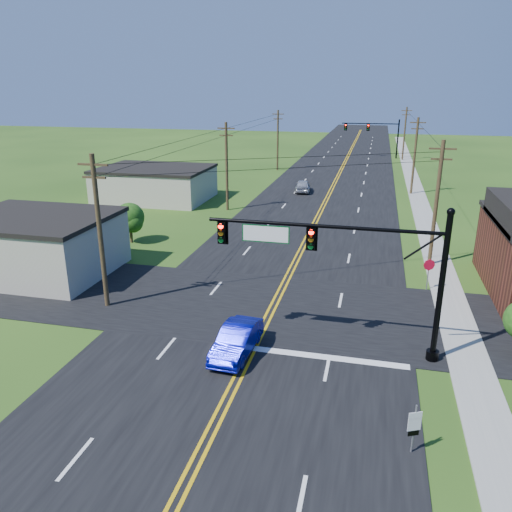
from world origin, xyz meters
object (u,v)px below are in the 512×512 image
(blue_car, at_px, (237,341))
(stop_sign, at_px, (429,268))
(signal_mast_main, at_px, (343,259))
(route_sign, at_px, (414,426))
(signal_mast_far, at_px, (373,132))

(blue_car, xyz_separation_m, stop_sign, (9.68, 10.61, 0.81))
(signal_mast_main, height_order, route_sign, signal_mast_main)
(signal_mast_main, relative_size, blue_car, 2.63)
(blue_car, height_order, stop_sign, stop_sign)
(signal_mast_main, xyz_separation_m, route_sign, (3.16, -6.89, -3.58))
(signal_mast_main, xyz_separation_m, signal_mast_far, (0.10, 72.00, -0.20))
(route_sign, relative_size, stop_sign, 0.95)
(signal_mast_main, height_order, signal_mast_far, same)
(signal_mast_far, xyz_separation_m, route_sign, (3.06, -78.89, -3.38))
(blue_car, bearing_deg, signal_mast_far, 89.79)
(route_sign, height_order, stop_sign, stop_sign)
(blue_car, bearing_deg, route_sign, -29.88)
(route_sign, bearing_deg, signal_mast_main, 89.85)
(signal_mast_main, xyz_separation_m, stop_sign, (4.89, 8.98, -3.23))
(signal_mast_main, xyz_separation_m, blue_car, (-4.79, -1.63, -4.04))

